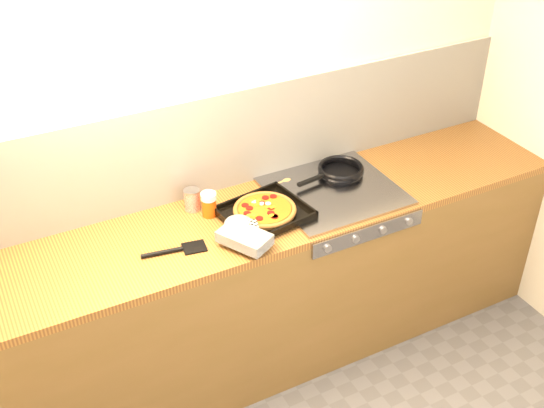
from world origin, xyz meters
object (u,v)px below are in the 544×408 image
tomato_can (192,200)px  juice_glass (209,204)px  pizza_on_tray (258,217)px  frying_pan (340,170)px

tomato_can → juice_glass: bearing=-58.4°
pizza_on_tray → frying_pan: pizza_on_tray is taller
pizza_on_tray → juice_glass: juice_glass is taller
juice_glass → tomato_can: bearing=121.6°
frying_pan → juice_glass: 0.72m
frying_pan → juice_glass: bearing=-179.1°
pizza_on_tray → frying_pan: (0.55, 0.19, -0.01)m
frying_pan → juice_glass: juice_glass is taller
frying_pan → tomato_can: (-0.77, 0.07, 0.02)m
juice_glass → frying_pan: bearing=0.9°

